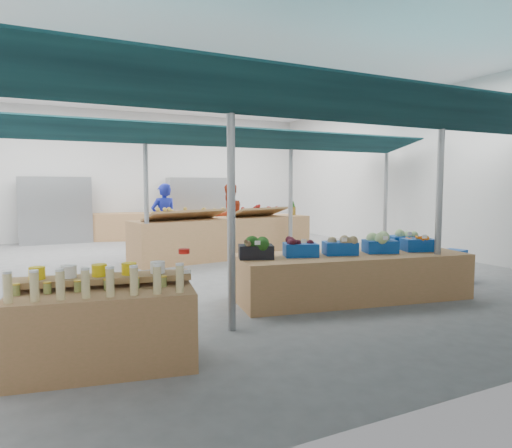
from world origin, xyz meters
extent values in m
plane|color=slate|center=(0.00, 0.00, 0.00)|extent=(13.00, 13.00, 0.00)
plane|color=silver|center=(0.00, 0.00, 4.20)|extent=(13.00, 13.00, 0.00)
plane|color=silver|center=(0.00, 6.50, 2.10)|extent=(12.00, 0.00, 12.00)
plane|color=silver|center=(6.00, 0.00, 2.10)|extent=(0.00, 13.00, 13.00)
cylinder|color=gray|center=(-1.00, -4.00, 1.50)|extent=(0.10, 0.10, 3.00)
cylinder|color=gray|center=(-1.00, 0.50, 1.50)|extent=(0.10, 0.10, 3.00)
cylinder|color=gray|center=(2.50, -4.00, 1.50)|extent=(0.10, 0.10, 3.00)
cylinder|color=gray|center=(2.50, 0.50, 1.50)|extent=(0.10, 0.10, 3.00)
cylinder|color=gray|center=(5.50, 0.50, 1.50)|extent=(0.10, 0.10, 3.00)
cylinder|color=gray|center=(0.75, -4.00, 2.85)|extent=(10.00, 0.06, 0.06)
cylinder|color=gray|center=(0.75, 0.50, 2.85)|extent=(10.00, 0.06, 0.06)
cube|color=black|center=(0.75, -4.65, 2.78)|extent=(9.50, 1.28, 0.30)
cube|color=black|center=(0.75, -3.35, 2.78)|extent=(9.50, 1.28, 0.30)
cube|color=black|center=(0.75, -0.15, 2.78)|extent=(9.50, 1.28, 0.30)
cube|color=black|center=(0.75, 1.15, 2.78)|extent=(9.50, 1.28, 0.30)
cube|color=#B23F33|center=(-2.50, 6.00, 1.00)|extent=(2.00, 0.50, 2.00)
cube|color=#B23F33|center=(2.00, 6.00, 1.00)|extent=(2.00, 0.50, 2.00)
cube|color=olive|center=(-2.58, -4.53, 0.38)|extent=(1.84, 1.07, 0.77)
cube|color=#997247|center=(-2.54, -4.30, 0.84)|extent=(1.76, 0.65, 0.06)
cube|color=olive|center=(1.32, -3.37, 0.35)|extent=(3.79, 1.83, 0.71)
cube|color=olive|center=(1.06, 1.25, 0.49)|extent=(4.64, 1.63, 0.97)
cube|color=olive|center=(0.86, 5.62, 0.43)|extent=(4.89, 2.25, 0.87)
cube|color=#0E429A|center=(3.82, -3.19, 0.29)|extent=(0.55, 0.45, 0.58)
imported|color=#1B27B1|center=(-0.14, 2.35, 0.91)|extent=(0.71, 0.51, 1.82)
imported|color=maroon|center=(1.66, 2.35, 0.91)|extent=(0.96, 0.79, 1.82)
cube|color=black|center=(-0.22, -3.10, 0.81)|extent=(0.59, 0.50, 0.20)
cube|color=white|center=(-0.30, -3.31, 0.97)|extent=(0.08, 0.04, 0.06)
cube|color=#0E429A|center=(0.47, -3.22, 0.81)|extent=(0.59, 0.50, 0.20)
cube|color=white|center=(0.40, -3.43, 0.97)|extent=(0.08, 0.04, 0.06)
cube|color=#0E429A|center=(1.12, -3.34, 0.81)|extent=(0.59, 0.50, 0.20)
cube|color=white|center=(1.04, -3.55, 0.97)|extent=(0.08, 0.04, 0.06)
cube|color=#0E429A|center=(1.82, -3.46, 0.81)|extent=(0.59, 0.50, 0.20)
cube|color=white|center=(1.74, -3.67, 0.97)|extent=(0.08, 0.04, 0.06)
cube|color=#0E429A|center=(2.51, -3.59, 0.81)|extent=(0.59, 0.50, 0.20)
cube|color=white|center=(2.44, -3.79, 0.97)|extent=(0.08, 0.04, 0.06)
sphere|color=brown|center=(-0.39, -3.19, 0.95)|extent=(0.09, 0.09, 0.09)
sphere|color=brown|center=(-0.44, -3.21, 0.99)|extent=(0.06, 0.06, 0.06)
cylinder|color=red|center=(-1.75, -4.50, 1.10)|extent=(0.12, 0.12, 0.05)
cube|color=white|center=(-1.75, -4.56, 0.88)|extent=(0.10, 0.01, 0.07)
cube|color=#997247|center=(0.00, 1.01, 1.09)|extent=(2.01, 1.12, 0.26)
cube|color=#997247|center=(1.98, 1.26, 1.09)|extent=(1.62, 1.03, 0.26)
cylinder|color=#8C6019|center=(3.11, 1.39, 1.08)|extent=(0.14, 0.14, 0.22)
cone|color=#26661E|center=(3.11, 1.39, 1.27)|extent=(0.12, 0.12, 0.18)
cube|color=#0E429A|center=(2.59, -3.14, 0.81)|extent=(0.55, 0.43, 0.20)
cube|color=white|center=(2.55, -3.36, 0.97)|extent=(0.08, 0.02, 0.06)
camera|label=1|loc=(-3.17, -9.06, 1.80)|focal=32.00mm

